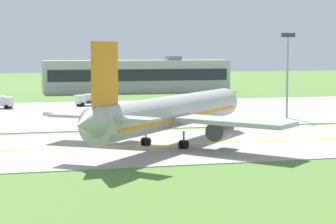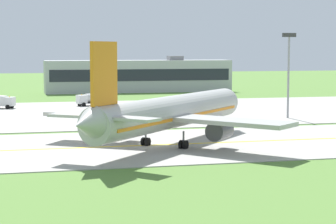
# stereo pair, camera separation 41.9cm
# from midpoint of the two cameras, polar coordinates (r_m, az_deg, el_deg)

# --- Properties ---
(ground_plane) EXTENTS (500.00, 500.00, 0.00)m
(ground_plane) POSITION_cam_midpoint_polar(r_m,az_deg,el_deg) (78.37, -1.62, -3.07)
(ground_plane) COLOR #517A33
(taxiway_strip) EXTENTS (240.00, 28.00, 0.10)m
(taxiway_strip) POSITION_cam_midpoint_polar(r_m,az_deg,el_deg) (78.36, -1.62, -3.03)
(taxiway_strip) COLOR #9E9B93
(taxiway_strip) RESTS_ON ground
(apron_pad) EXTENTS (140.00, 52.00, 0.10)m
(apron_pad) POSITION_cam_midpoint_polar(r_m,az_deg,el_deg) (121.21, -1.37, 0.05)
(apron_pad) COLOR #9E9B93
(apron_pad) RESTS_ON ground
(taxiway_centreline) EXTENTS (220.00, 0.60, 0.01)m
(taxiway_centreline) POSITION_cam_midpoint_polar(r_m,az_deg,el_deg) (78.35, -1.62, -2.99)
(taxiway_centreline) COLOR yellow
(taxiway_centreline) RESTS_ON taxiway_strip
(airplane_lead) EXTENTS (30.08, 32.29, 12.70)m
(airplane_lead) POSITION_cam_midpoint_polar(r_m,az_deg,el_deg) (77.65, 0.04, -0.08)
(airplane_lead) COLOR #ADADA8
(airplane_lead) RESTS_ON ground
(service_truck_fuel) EXTENTS (6.34, 3.88, 2.65)m
(service_truck_fuel) POSITION_cam_midpoint_polar(r_m,az_deg,el_deg) (134.24, -7.19, 1.19)
(service_truck_fuel) COLOR silver
(service_truck_fuel) RESTS_ON ground
(terminal_building) EXTENTS (52.18, 8.18, 10.09)m
(terminal_building) POSITION_cam_midpoint_polar(r_m,az_deg,el_deg) (177.41, -2.84, 3.26)
(terminal_building) COLOR #B2B2B7
(terminal_building) RESTS_ON ground
(apron_light_mast) EXTENTS (2.40, 0.50, 14.70)m
(apron_light_mast) POSITION_cam_midpoint_polar(r_m,az_deg,el_deg) (110.85, 10.62, 4.24)
(apron_light_mast) COLOR gray
(apron_light_mast) RESTS_ON ground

